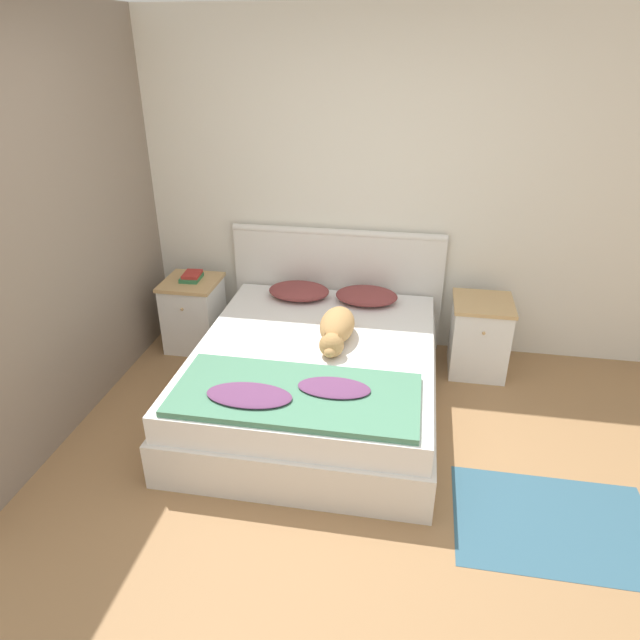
% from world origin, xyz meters
% --- Properties ---
extents(ground_plane, '(16.00, 16.00, 0.00)m').
position_xyz_m(ground_plane, '(0.00, 0.00, 0.00)').
color(ground_plane, '#997047').
extents(wall_back, '(9.00, 0.06, 2.55)m').
position_xyz_m(wall_back, '(0.00, 2.13, 1.27)').
color(wall_back, silver).
rests_on(wall_back, ground_plane).
extents(wall_side_left, '(0.06, 3.10, 2.55)m').
position_xyz_m(wall_side_left, '(-1.69, 1.05, 1.27)').
color(wall_side_left, gray).
rests_on(wall_side_left, ground_plane).
extents(bed, '(1.62, 1.95, 0.48)m').
position_xyz_m(bed, '(-0.14, 1.06, 0.24)').
color(bed, silver).
rests_on(bed, ground_plane).
extents(headboard, '(1.70, 0.06, 0.98)m').
position_xyz_m(headboard, '(-0.14, 2.06, 0.51)').
color(headboard, silver).
rests_on(headboard, ground_plane).
extents(nightstand_left, '(0.44, 0.46, 0.58)m').
position_xyz_m(nightstand_left, '(-1.28, 1.76, 0.29)').
color(nightstand_left, white).
rests_on(nightstand_left, ground_plane).
extents(nightstand_right, '(0.44, 0.46, 0.58)m').
position_xyz_m(nightstand_right, '(1.00, 1.76, 0.29)').
color(nightstand_right, white).
rests_on(nightstand_right, ground_plane).
extents(pillow_left, '(0.48, 0.34, 0.11)m').
position_xyz_m(pillow_left, '(-0.40, 1.81, 0.54)').
color(pillow_left, brown).
rests_on(pillow_left, bed).
extents(pillow_right, '(0.48, 0.34, 0.11)m').
position_xyz_m(pillow_right, '(0.13, 1.81, 0.54)').
color(pillow_right, brown).
rests_on(pillow_right, bed).
extents(quilt, '(1.41, 0.64, 0.07)m').
position_xyz_m(quilt, '(-0.15, 0.45, 0.50)').
color(quilt, '#4C8466').
rests_on(quilt, bed).
extents(dog, '(0.23, 0.65, 0.20)m').
position_xyz_m(dog, '(-0.01, 1.16, 0.57)').
color(dog, tan).
rests_on(dog, bed).
extents(book_stack, '(0.16, 0.20, 0.06)m').
position_xyz_m(book_stack, '(-1.27, 1.78, 0.61)').
color(book_stack, '#337547').
rests_on(book_stack, nightstand_left).
extents(rug, '(1.05, 0.74, 0.00)m').
position_xyz_m(rug, '(1.32, 0.21, 0.00)').
color(rug, '#335B70').
rests_on(rug, ground_plane).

